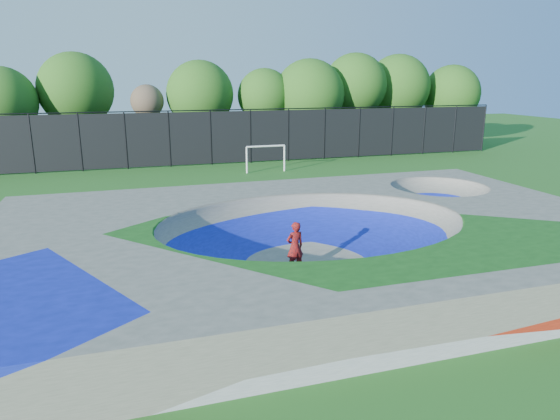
# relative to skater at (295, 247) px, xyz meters

# --- Properties ---
(ground) EXTENTS (120.00, 120.00, 0.00)m
(ground) POSITION_rel_skater_xyz_m (0.96, 0.82, -0.86)
(ground) COLOR #1D5618
(ground) RESTS_ON ground
(skate_deck) EXTENTS (22.00, 14.00, 1.50)m
(skate_deck) POSITION_rel_skater_xyz_m (0.96, 0.82, -0.11)
(skate_deck) COLOR gray
(skate_deck) RESTS_ON ground
(skater) EXTENTS (0.69, 0.52, 1.72)m
(skater) POSITION_rel_skater_xyz_m (0.00, 0.00, 0.00)
(skater) COLOR red
(skater) RESTS_ON ground
(skateboard) EXTENTS (0.81, 0.43, 0.05)m
(skateboard) POSITION_rel_skater_xyz_m (0.00, 0.00, -0.83)
(skateboard) COLOR black
(skateboard) RESTS_ON ground
(soccer_goal) EXTENTS (2.79, 0.12, 1.84)m
(soccer_goal) POSITION_rel_skater_xyz_m (4.00, 17.76, 0.41)
(soccer_goal) COLOR white
(soccer_goal) RESTS_ON ground
(fence) EXTENTS (48.09, 0.09, 4.04)m
(fence) POSITION_rel_skater_xyz_m (0.96, 21.82, 1.24)
(fence) COLOR black
(fence) RESTS_ON ground
(treeline) EXTENTS (52.64, 7.94, 8.43)m
(treeline) POSITION_rel_skater_xyz_m (3.19, 26.87, 4.25)
(treeline) COLOR #442E22
(treeline) RESTS_ON ground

